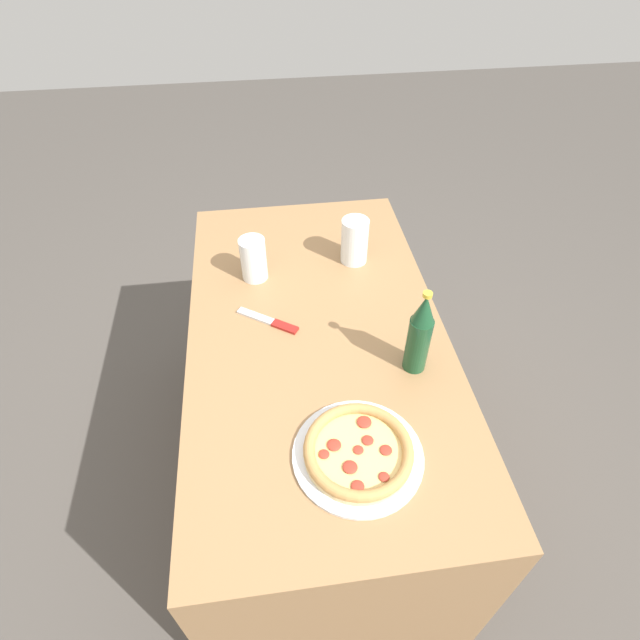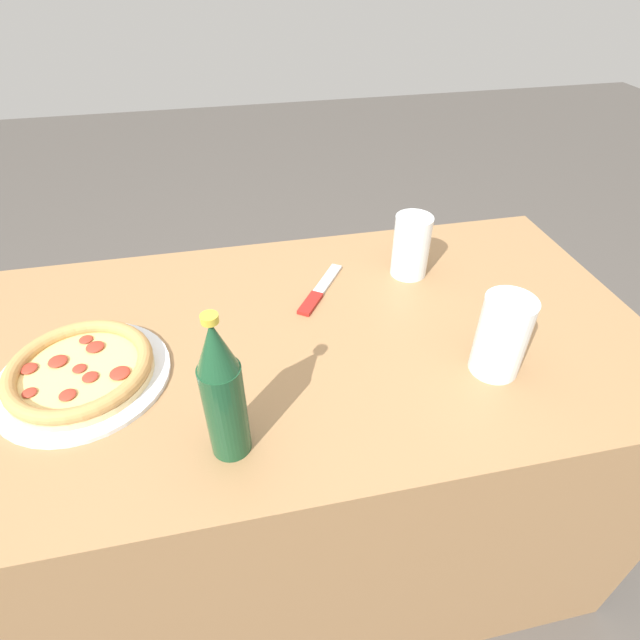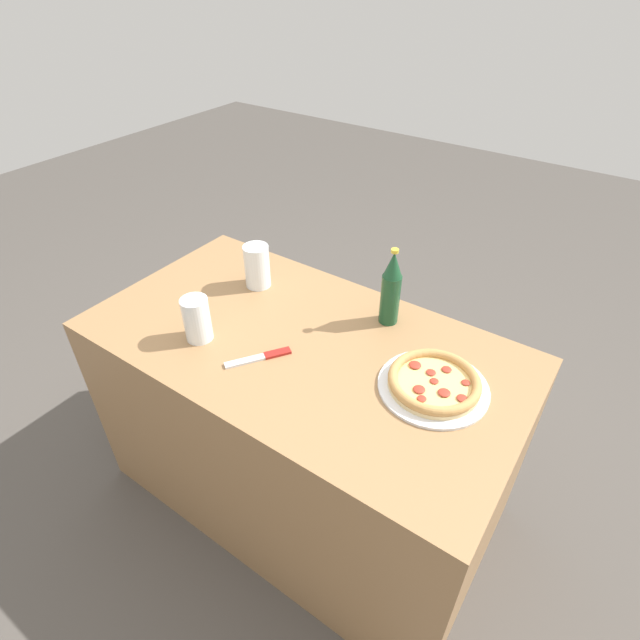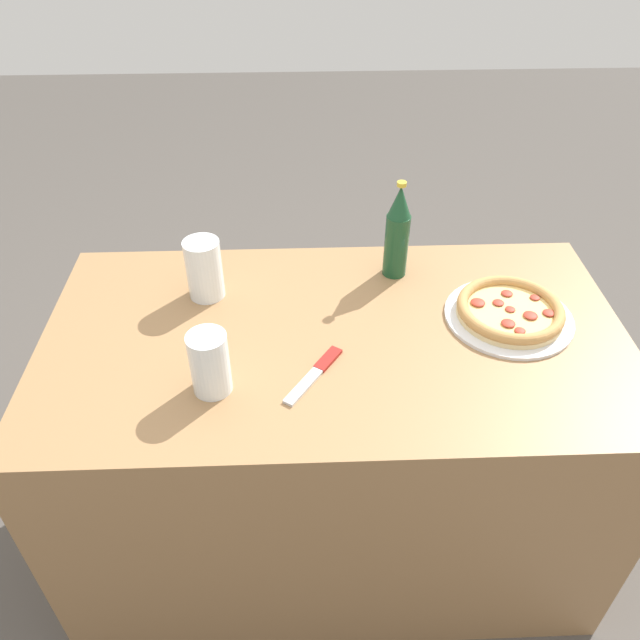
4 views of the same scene
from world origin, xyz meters
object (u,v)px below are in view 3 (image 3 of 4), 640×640
object	(u,v)px
glass_orange_juice	(257,268)
knife	(261,357)
glass_mango_juice	(197,320)
pizza_margherita	(434,383)
beer_bottle	(391,289)

from	to	relation	value
glass_orange_juice	knife	xyz separation A→B (m)	(-0.24, 0.27, -0.06)
glass_mango_juice	glass_orange_juice	bearing A→B (deg)	-82.22
glass_mango_juice	knife	distance (m)	0.21
knife	glass_mango_juice	bearing A→B (deg)	8.97
pizza_margherita	knife	xyz separation A→B (m)	(0.43, 0.16, -0.02)
pizza_margherita	glass_mango_juice	bearing A→B (deg)	16.86
glass_mango_juice	beer_bottle	bearing A→B (deg)	-136.86
knife	pizza_margherita	bearing A→B (deg)	-159.67
glass_orange_juice	knife	distance (m)	0.37
glass_orange_juice	beer_bottle	size ratio (longest dim) A/B	0.59
pizza_margherita	knife	distance (m)	0.46
glass_orange_juice	knife	world-z (taller)	glass_orange_juice
beer_bottle	glass_mango_juice	bearing A→B (deg)	43.14
pizza_margherita	glass_mango_juice	xyz separation A→B (m)	(0.63, 0.19, 0.04)
glass_orange_juice	beer_bottle	xyz separation A→B (m)	(-0.44, -0.07, 0.05)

